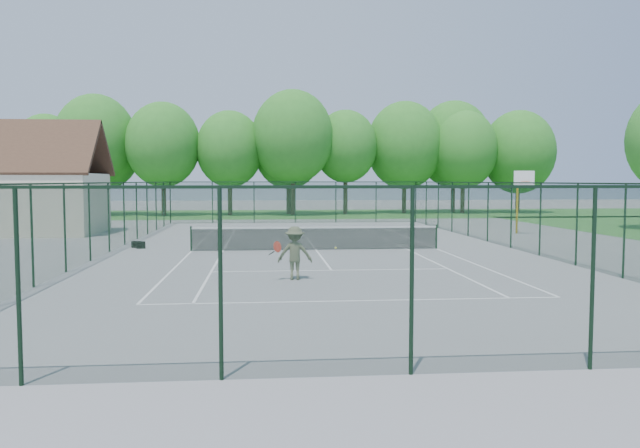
{
  "coord_description": "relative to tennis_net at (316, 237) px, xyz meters",
  "views": [
    {
      "loc": [
        -2.34,
        -27.6,
        3.1
      ],
      "look_at": [
        0.0,
        -2.0,
        1.3
      ],
      "focal_mm": 35.0,
      "sensor_mm": 36.0,
      "label": 1
    }
  ],
  "objects": [
    {
      "name": "tree_line_far",
      "position": [
        0.0,
        30.0,
        5.42
      ],
      "size": [
        39.4,
        6.4,
        9.7
      ],
      "color": "#422E1F",
      "rests_on": "ground"
    },
    {
      "name": "court_lines",
      "position": [
        0.0,
        0.0,
        -0.57
      ],
      "size": [
        11.05,
        23.85,
        0.01
      ],
      "color": "white",
      "rests_on": "ground"
    },
    {
      "name": "sports_bag_b",
      "position": [
        -8.18,
        1.64,
        -0.42
      ],
      "size": [
        0.45,
        0.36,
        0.31
      ],
      "primitive_type": "cube",
      "rotation": [
        0.0,
        0.0,
        -0.35
      ],
      "color": "black",
      "rests_on": "ground"
    },
    {
      "name": "ground",
      "position": [
        0.0,
        0.0,
        -0.58
      ],
      "size": [
        140.0,
        140.0,
        0.0
      ],
      "primitive_type": "plane",
      "color": "gray",
      "rests_on": "ground"
    },
    {
      "name": "grass_far",
      "position": [
        0.0,
        30.0,
        -0.57
      ],
      "size": [
        80.0,
        16.0,
        0.01
      ],
      "primitive_type": "cube",
      "color": "#387E2E",
      "rests_on": "ground"
    },
    {
      "name": "sports_bag_a",
      "position": [
        -7.91,
        1.29,
        -0.42
      ],
      "size": [
        0.44,
        0.33,
        0.32
      ],
      "primitive_type": "cube",
      "rotation": [
        0.0,
        0.0,
        0.24
      ],
      "color": "black",
      "rests_on": "ground"
    },
    {
      "name": "fence_enclosure",
      "position": [
        0.0,
        0.0,
        0.98
      ],
      "size": [
        18.05,
        36.05,
        3.02
      ],
      "color": "#15341E",
      "rests_on": "ground"
    },
    {
      "name": "basketball_goal",
      "position": [
        12.45,
        7.07,
        1.99
      ],
      "size": [
        1.2,
        1.43,
        3.65
      ],
      "color": "gold",
      "rests_on": "ground"
    },
    {
      "name": "tennis_net",
      "position": [
        0.0,
        0.0,
        0.0
      ],
      "size": [
        11.08,
        0.08,
        1.1
      ],
      "color": "black",
      "rests_on": "ground"
    },
    {
      "name": "utility_building",
      "position": [
        -16.0,
        10.0,
        2.54
      ],
      "size": [
        8.6,
        6.27,
        6.63
      ],
      "color": "beige",
      "rests_on": "ground"
    },
    {
      "name": "tennis_player",
      "position": [
        -1.36,
        -8.26,
        0.26
      ],
      "size": [
        2.24,
        0.92,
        1.67
      ],
      "color": "#53563D",
      "rests_on": "ground"
    }
  ]
}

